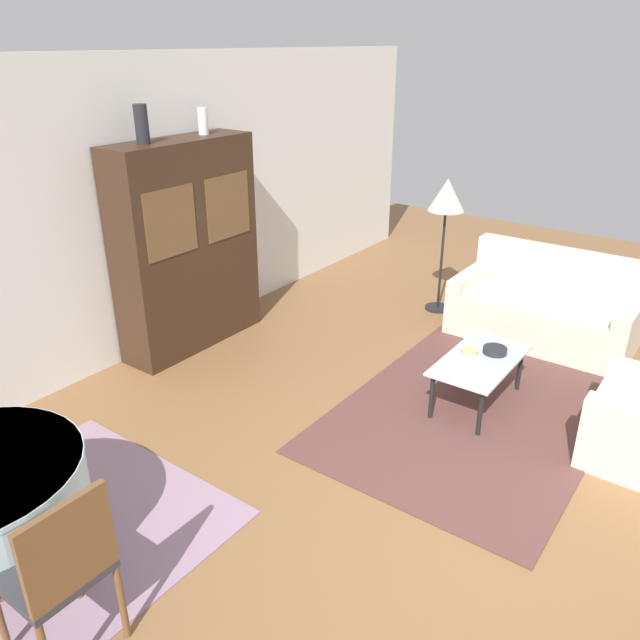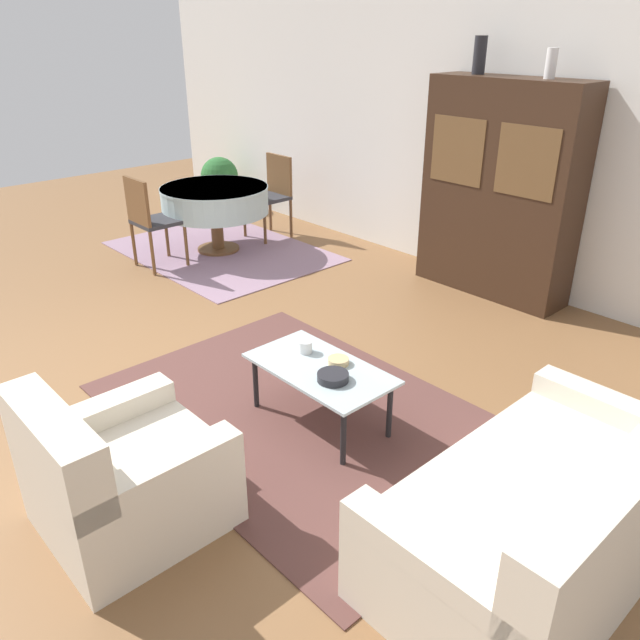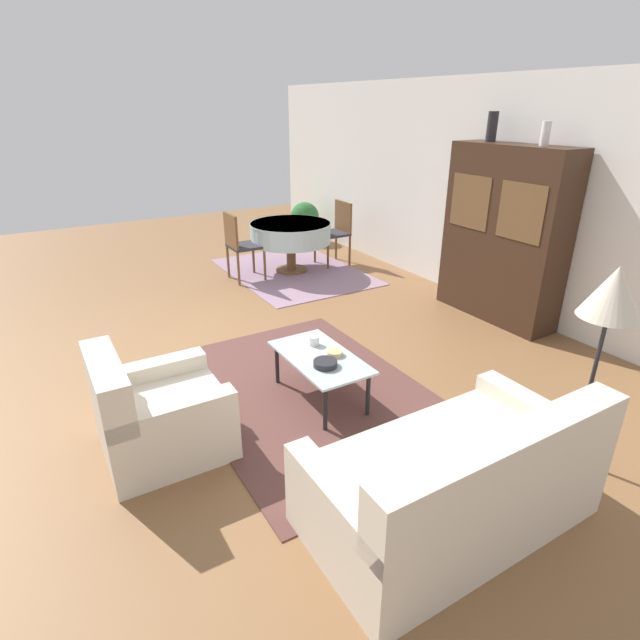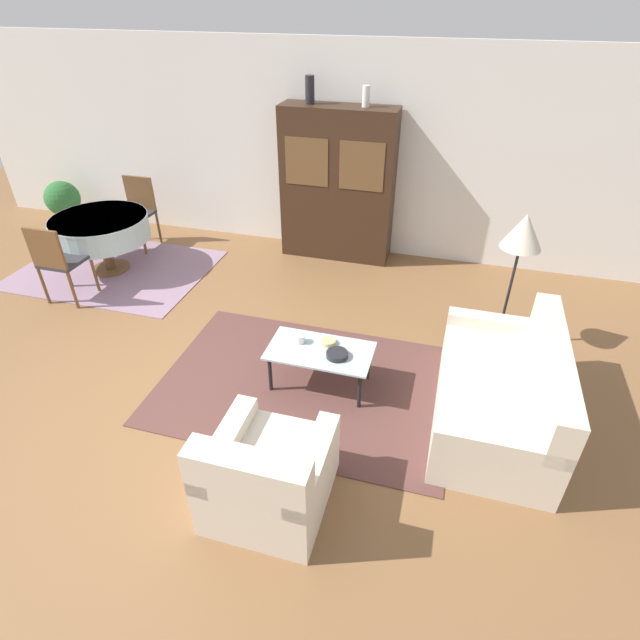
{
  "view_description": "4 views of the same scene",
  "coord_description": "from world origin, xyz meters",
  "px_view_note": "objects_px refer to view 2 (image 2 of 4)",
  "views": [
    {
      "loc": [
        -3.08,
        -0.99,
        2.78
      ],
      "look_at": [
        0.2,
        1.4,
        0.95
      ],
      "focal_mm": 35.0,
      "sensor_mm": 36.0,
      "label": 1
    },
    {
      "loc": [
        3.83,
        -1.75,
        2.4
      ],
      "look_at": [
        1.29,
        0.59,
        0.75
      ],
      "focal_mm": 35.0,
      "sensor_mm": 36.0,
      "label": 2
    },
    {
      "loc": [
        4.51,
        -1.32,
        2.38
      ],
      "look_at": [
        1.29,
        0.59,
        0.75
      ],
      "focal_mm": 28.0,
      "sensor_mm": 36.0,
      "label": 3
    },
    {
      "loc": [
        2.28,
        -2.9,
        3.21
      ],
      "look_at": [
        1.29,
        0.59,
        0.75
      ],
      "focal_mm": 28.0,
      "sensor_mm": 36.0,
      "label": 4
    }
  ],
  "objects_px": {
    "display_cabinet": "(500,191)",
    "dining_chair_far": "(272,191)",
    "vase_short": "(551,63)",
    "armchair": "(121,477)",
    "potted_plant": "(220,179)",
    "cup": "(305,347)",
    "bowl": "(333,377)",
    "couch": "(549,517)",
    "bowl_small": "(338,361)",
    "dining_table": "(215,200)",
    "vase_tall": "(480,55)",
    "dining_chair_near": "(149,217)",
    "coffee_table": "(320,373)"
  },
  "relations": [
    {
      "from": "dining_table",
      "to": "vase_tall",
      "type": "relative_size",
      "value": 3.78
    },
    {
      "from": "display_cabinet",
      "to": "cup",
      "type": "distance_m",
      "value": 2.78
    },
    {
      "from": "couch",
      "to": "bowl",
      "type": "distance_m",
      "value": 1.45
    },
    {
      "from": "armchair",
      "to": "dining_chair_near",
      "type": "height_order",
      "value": "dining_chair_near"
    },
    {
      "from": "bowl",
      "to": "bowl_small",
      "type": "bearing_deg",
      "value": 126.7
    },
    {
      "from": "armchair",
      "to": "bowl",
      "type": "xyz_separation_m",
      "value": [
        0.17,
        1.33,
        0.14
      ]
    },
    {
      "from": "vase_tall",
      "to": "potted_plant",
      "type": "relative_size",
      "value": 0.44
    },
    {
      "from": "dining_table",
      "to": "potted_plant",
      "type": "height_order",
      "value": "dining_table"
    },
    {
      "from": "coffee_table",
      "to": "dining_chair_near",
      "type": "distance_m",
      "value": 3.41
    },
    {
      "from": "couch",
      "to": "display_cabinet",
      "type": "height_order",
      "value": "display_cabinet"
    },
    {
      "from": "potted_plant",
      "to": "vase_short",
      "type": "bearing_deg",
      "value": 2.75
    },
    {
      "from": "armchair",
      "to": "dining_table",
      "type": "relative_size",
      "value": 0.72
    },
    {
      "from": "cup",
      "to": "vase_short",
      "type": "distance_m",
      "value": 3.16
    },
    {
      "from": "dining_chair_far",
      "to": "dining_table",
      "type": "bearing_deg",
      "value": 90.0
    },
    {
      "from": "coffee_table",
      "to": "vase_tall",
      "type": "distance_m",
      "value": 3.41
    },
    {
      "from": "dining_chair_near",
      "to": "bowl",
      "type": "height_order",
      "value": "dining_chair_near"
    },
    {
      "from": "display_cabinet",
      "to": "dining_chair_far",
      "type": "distance_m",
      "value": 2.87
    },
    {
      "from": "bowl",
      "to": "bowl_small",
      "type": "distance_m",
      "value": 0.21
    },
    {
      "from": "potted_plant",
      "to": "armchair",
      "type": "bearing_deg",
      "value": -38.98
    },
    {
      "from": "display_cabinet",
      "to": "bowl",
      "type": "xyz_separation_m",
      "value": [
        0.72,
        -2.82,
        -0.55
      ]
    },
    {
      "from": "couch",
      "to": "dining_chair_near",
      "type": "xyz_separation_m",
      "value": [
        -4.97,
        0.68,
        0.26
      ]
    },
    {
      "from": "bowl_small",
      "to": "potted_plant",
      "type": "height_order",
      "value": "potted_plant"
    },
    {
      "from": "coffee_table",
      "to": "potted_plant",
      "type": "height_order",
      "value": "potted_plant"
    },
    {
      "from": "coffee_table",
      "to": "vase_tall",
      "type": "bearing_deg",
      "value": 108.25
    },
    {
      "from": "display_cabinet",
      "to": "vase_short",
      "type": "relative_size",
      "value": 8.33
    },
    {
      "from": "dining_chair_near",
      "to": "vase_tall",
      "type": "xyz_separation_m",
      "value": [
        2.43,
        2.12,
        1.57
      ]
    },
    {
      "from": "display_cabinet",
      "to": "dining_chair_far",
      "type": "xyz_separation_m",
      "value": [
        -2.8,
        -0.47,
        -0.43
      ]
    },
    {
      "from": "armchair",
      "to": "vase_short",
      "type": "height_order",
      "value": "vase_short"
    },
    {
      "from": "couch",
      "to": "cup",
      "type": "bearing_deg",
      "value": 87.18
    },
    {
      "from": "display_cabinet",
      "to": "bowl",
      "type": "height_order",
      "value": "display_cabinet"
    },
    {
      "from": "dining_chair_near",
      "to": "potted_plant",
      "type": "bearing_deg",
      "value": 128.36
    },
    {
      "from": "armchair",
      "to": "display_cabinet",
      "type": "distance_m",
      "value": 4.24
    },
    {
      "from": "dining_chair_near",
      "to": "cup",
      "type": "bearing_deg",
      "value": -10.58
    },
    {
      "from": "bowl_small",
      "to": "potted_plant",
      "type": "relative_size",
      "value": 0.19
    },
    {
      "from": "couch",
      "to": "bowl",
      "type": "xyz_separation_m",
      "value": [
        -1.45,
        -0.03,
        0.14
      ]
    },
    {
      "from": "cup",
      "to": "bowl_small",
      "type": "height_order",
      "value": "cup"
    },
    {
      "from": "coffee_table",
      "to": "cup",
      "type": "bearing_deg",
      "value": 163.44
    },
    {
      "from": "armchair",
      "to": "vase_tall",
      "type": "relative_size",
      "value": 2.71
    },
    {
      "from": "cup",
      "to": "potted_plant",
      "type": "xyz_separation_m",
      "value": [
        -4.63,
        2.48,
        -0.04
      ]
    },
    {
      "from": "dining_chair_near",
      "to": "vase_short",
      "type": "height_order",
      "value": "vase_short"
    },
    {
      "from": "armchair",
      "to": "display_cabinet",
      "type": "height_order",
      "value": "display_cabinet"
    },
    {
      "from": "bowl_small",
      "to": "couch",
      "type": "bearing_deg",
      "value": -5.2
    },
    {
      "from": "vase_short",
      "to": "cup",
      "type": "bearing_deg",
      "value": -89.86
    },
    {
      "from": "display_cabinet",
      "to": "bowl_small",
      "type": "distance_m",
      "value": 2.77
    },
    {
      "from": "couch",
      "to": "dining_table",
      "type": "distance_m",
      "value": 5.2
    },
    {
      "from": "coffee_table",
      "to": "bowl",
      "type": "height_order",
      "value": "bowl"
    },
    {
      "from": "armchair",
      "to": "cup",
      "type": "xyz_separation_m",
      "value": [
        -0.21,
        1.44,
        0.15
      ]
    },
    {
      "from": "bowl",
      "to": "potted_plant",
      "type": "xyz_separation_m",
      "value": [
        -5.02,
        2.6,
        -0.03
      ]
    },
    {
      "from": "dining_chair_near",
      "to": "dining_chair_far",
      "type": "xyz_separation_m",
      "value": [
        0.0,
        1.64,
        0.0
      ]
    },
    {
      "from": "bowl",
      "to": "vase_short",
      "type": "xyz_separation_m",
      "value": [
        -0.39,
        2.82,
        1.66
      ]
    }
  ]
}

